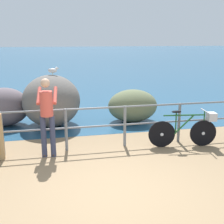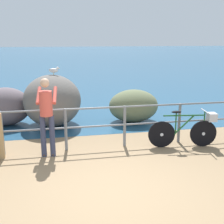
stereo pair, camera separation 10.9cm
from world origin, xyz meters
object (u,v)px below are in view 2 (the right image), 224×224
object	(u,v)px
bicycle	(189,129)
breakwater_boulder_right	(134,106)
breakwater_boulder_left	(6,106)
seagull	(54,70)
breakwater_boulder_main	(52,100)
person_at_railing	(47,114)

from	to	relation	value
bicycle	breakwater_boulder_right	size ratio (longest dim) A/B	1.07
breakwater_boulder_left	breakwater_boulder_right	distance (m)	3.97
breakwater_boulder_left	bicycle	bearing A→B (deg)	-31.60
bicycle	seagull	size ratio (longest dim) A/B	4.96
breakwater_boulder_main	breakwater_boulder_right	size ratio (longest dim) A/B	1.27
person_at_railing	breakwater_boulder_right	world-z (taller)	person_at_railing
breakwater_boulder_main	breakwater_boulder_left	size ratio (longest dim) A/B	1.34
breakwater_boulder_left	person_at_railing	bearing A→B (deg)	-65.07
breakwater_boulder_main	person_at_railing	bearing A→B (deg)	-92.77
breakwater_boulder_left	breakwater_boulder_right	world-z (taller)	breakwater_boulder_left
bicycle	breakwater_boulder_main	distance (m)	4.15
bicycle	breakwater_boulder_left	world-z (taller)	breakwater_boulder_left
breakwater_boulder_left	seagull	size ratio (longest dim) A/B	4.41
person_at_railing	breakwater_boulder_main	xyz separation A→B (m)	(0.12, 2.46, -0.22)
person_at_railing	seagull	size ratio (longest dim) A/B	5.23
bicycle	person_at_railing	xyz separation A→B (m)	(-3.37, 0.09, 0.53)
bicycle	breakwater_boulder_main	size ratio (longest dim) A/B	0.84
breakwater_boulder_right	seagull	world-z (taller)	seagull
breakwater_boulder_left	breakwater_boulder_right	xyz separation A→B (m)	(3.95, -0.41, -0.07)
seagull	breakwater_boulder_left	bearing A→B (deg)	174.94
person_at_railing	breakwater_boulder_left	xyz separation A→B (m)	(-1.29, 2.78, -0.41)
breakwater_boulder_main	seagull	distance (m)	0.92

